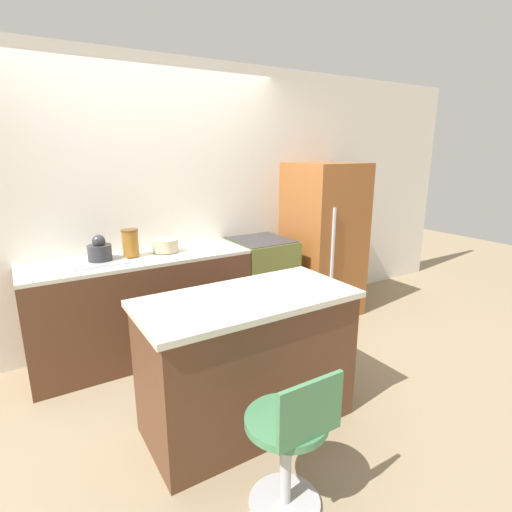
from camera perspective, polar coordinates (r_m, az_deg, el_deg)
The scene contains 10 objects.
ground_plane at distance 3.68m, azimuth -9.54°, elevation -14.46°, with size 14.00×14.00×0.00m, color #998466.
wall_back at distance 3.86m, azimuth -14.14°, elevation 7.17°, with size 8.00×0.06×2.60m.
back_counter at distance 3.68m, azimuth -15.84°, elevation -6.96°, with size 1.86×0.60×0.92m.
kitchen_island at distance 2.70m, azimuth -1.18°, elevation -14.71°, with size 1.39×0.67×0.91m.
oven_range at distance 4.15m, azimuth 0.68°, elevation -3.81°, with size 0.58×0.62×0.92m.
refrigerator at distance 4.46m, azimuth 9.55°, elevation 2.29°, with size 0.70×0.74×1.66m.
stool_chair at distance 2.18m, azimuth 4.82°, elevation -25.30°, with size 0.42×0.42×0.82m.
kettle at distance 3.49m, azimuth -21.44°, elevation 0.76°, with size 0.19×0.19×0.21m.
mixing_bowl at distance 3.63m, azimuth -12.81°, elevation 1.50°, with size 0.22×0.22×0.11m.
canister_jar at distance 3.53m, azimuth -17.50°, elevation 1.83°, with size 0.14×0.14×0.23m.
Camera 1 is at (-1.16, -2.99, 1.80)m, focal length 28.00 mm.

